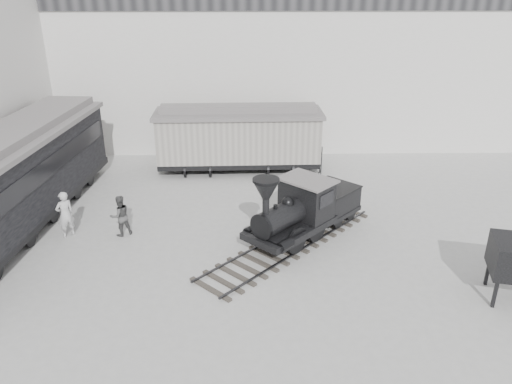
{
  "coord_description": "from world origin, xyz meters",
  "views": [
    {
      "loc": [
        -0.16,
        -14.14,
        9.66
      ],
      "look_at": [
        0.19,
        3.55,
        2.0
      ],
      "focal_mm": 35.0,
      "sensor_mm": 36.0,
      "label": 1
    }
  ],
  "objects_px": {
    "boxcar": "(239,137)",
    "visitor_a": "(65,214)",
    "locomotive": "(301,213)",
    "visitor_b": "(120,216)",
    "passenger_coach": "(14,180)"
  },
  "relations": [
    {
      "from": "boxcar",
      "to": "visitor_a",
      "type": "relative_size",
      "value": 4.55
    },
    {
      "from": "boxcar",
      "to": "visitor_b",
      "type": "relative_size",
      "value": 5.12
    },
    {
      "from": "boxcar",
      "to": "visitor_b",
      "type": "height_order",
      "value": "boxcar"
    },
    {
      "from": "passenger_coach",
      "to": "visitor_a",
      "type": "height_order",
      "value": "passenger_coach"
    },
    {
      "from": "locomotive",
      "to": "visitor_b",
      "type": "relative_size",
      "value": 4.49
    },
    {
      "from": "locomotive",
      "to": "visitor_a",
      "type": "height_order",
      "value": "locomotive"
    },
    {
      "from": "boxcar",
      "to": "visitor_a",
      "type": "height_order",
      "value": "boxcar"
    },
    {
      "from": "boxcar",
      "to": "passenger_coach",
      "type": "height_order",
      "value": "passenger_coach"
    },
    {
      "from": "locomotive",
      "to": "visitor_b",
      "type": "distance_m",
      "value": 7.23
    },
    {
      "from": "visitor_a",
      "to": "visitor_b",
      "type": "distance_m",
      "value": 2.17
    },
    {
      "from": "visitor_a",
      "to": "boxcar",
      "type": "bearing_deg",
      "value": -173.58
    },
    {
      "from": "locomotive",
      "to": "visitor_a",
      "type": "xyz_separation_m",
      "value": [
        -9.37,
        0.45,
        -0.19
      ]
    },
    {
      "from": "boxcar",
      "to": "visitor_a",
      "type": "distance_m",
      "value": 10.08
    },
    {
      "from": "locomotive",
      "to": "boxcar",
      "type": "relative_size",
      "value": 0.88
    },
    {
      "from": "boxcar",
      "to": "visitor_a",
      "type": "xyz_separation_m",
      "value": [
        -6.84,
        -7.35,
        -0.91
      ]
    }
  ]
}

